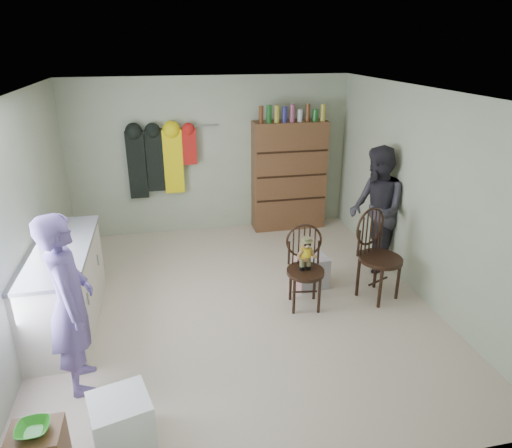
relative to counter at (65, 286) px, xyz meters
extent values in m
plane|color=beige|center=(1.95, 0.00, -0.47)|extent=(5.00, 5.00, 0.00)
plane|color=#AFB799|center=(1.95, 2.50, 0.78)|extent=(4.50, 0.00, 4.50)
plane|color=#AFB799|center=(-0.30, 0.00, 0.78)|extent=(0.00, 5.00, 5.00)
plane|color=#AFB799|center=(4.20, 0.00, 0.78)|extent=(0.00, 5.00, 5.00)
plane|color=white|center=(1.95, 0.00, 2.03)|extent=(5.00, 5.00, 0.00)
cube|color=silver|center=(0.00, 0.00, -0.02)|extent=(0.60, 1.80, 0.90)
cube|color=slate|center=(0.00, 0.00, 0.45)|extent=(0.64, 1.86, 0.04)
cylinder|color=#99999E|center=(0.31, -0.45, 0.07)|extent=(0.02, 0.02, 0.14)
cylinder|color=#99999E|center=(0.31, 0.45, 0.07)|extent=(0.02, 0.02, 0.14)
imported|color=green|center=(0.15, -2.13, 0.06)|extent=(0.23, 0.23, 0.06)
cube|color=white|center=(0.69, -1.85, -0.26)|extent=(0.54, 0.53, 0.42)
cylinder|color=black|center=(2.71, -0.22, -0.01)|extent=(0.50, 0.50, 0.04)
cylinder|color=black|center=(2.54, -0.34, -0.25)|extent=(0.04, 0.04, 0.44)
cylinder|color=black|center=(2.83, -0.39, -0.25)|extent=(0.04, 0.04, 0.44)
cylinder|color=black|center=(2.58, -0.04, -0.25)|extent=(0.04, 0.04, 0.44)
cylinder|color=black|center=(2.87, -0.08, -0.25)|extent=(0.04, 0.04, 0.44)
torus|color=black|center=(2.73, -0.04, 0.31)|extent=(0.43, 0.09, 0.43)
cylinder|color=black|center=(2.55, -0.03, 0.16)|extent=(0.03, 0.03, 0.30)
cylinder|color=black|center=(2.91, -0.08, 0.16)|extent=(0.03, 0.03, 0.30)
cylinder|color=yellow|center=(2.71, -0.20, 0.23)|extent=(0.13, 0.13, 0.12)
cylinder|color=#475128|center=(2.71, -0.20, 0.11)|extent=(0.08, 0.08, 0.19)
sphere|color=#9E7042|center=(2.71, -0.20, 0.35)|extent=(0.11, 0.11, 0.11)
cylinder|color=#475128|center=(2.71, -0.20, 0.40)|extent=(0.10, 0.10, 0.04)
cube|color=black|center=(2.71, -0.25, 0.36)|extent=(0.08, 0.01, 0.02)
cylinder|color=black|center=(3.66, -0.20, 0.06)|extent=(0.67, 0.67, 0.05)
cylinder|color=black|center=(3.58, -0.43, -0.22)|extent=(0.04, 0.04, 0.50)
cylinder|color=black|center=(3.88, -0.29, -0.22)|extent=(0.04, 0.04, 0.50)
cylinder|color=black|center=(3.43, -0.11, -0.22)|extent=(0.04, 0.04, 0.50)
cylinder|color=black|center=(3.74, 0.03, -0.22)|extent=(0.04, 0.04, 0.50)
torus|color=black|center=(3.58, -0.02, 0.42)|extent=(0.46, 0.23, 0.49)
cylinder|color=black|center=(3.40, -0.11, 0.25)|extent=(0.03, 0.03, 0.34)
cylinder|color=black|center=(3.76, 0.05, 0.25)|extent=(0.03, 0.03, 0.34)
cube|color=#E57572|center=(2.94, 0.23, -0.26)|extent=(0.42, 0.34, 0.41)
imported|color=#6A569E|center=(0.27, -1.06, 0.38)|extent=(0.50, 0.68, 1.70)
imported|color=#2D2B33|center=(3.95, 0.59, 0.39)|extent=(0.75, 0.91, 1.72)
cube|color=brown|center=(3.20, 2.30, 0.43)|extent=(1.20, 0.38, 1.80)
cube|color=black|center=(3.20, 2.11, 0.08)|extent=(1.16, 0.02, 0.03)
cube|color=black|center=(3.20, 2.11, 0.48)|extent=(1.16, 0.02, 0.03)
cube|color=black|center=(3.20, 2.11, 0.88)|extent=(1.16, 0.02, 0.03)
cylinder|color=#592D14|center=(2.70, 2.20, 1.46)|extent=(0.07, 0.07, 0.26)
cylinder|color=#19591E|center=(2.82, 2.20, 1.46)|extent=(0.08, 0.08, 0.27)
cylinder|color=#A59933|center=(2.95, 2.20, 1.46)|extent=(0.09, 0.09, 0.26)
cylinder|color=navy|center=(3.07, 2.20, 1.45)|extent=(0.08, 0.08, 0.24)
cylinder|color=#8C3F59|center=(3.20, 2.20, 1.46)|extent=(0.08, 0.08, 0.27)
cylinder|color=#B2B2B7|center=(3.32, 2.20, 1.43)|extent=(0.08, 0.08, 0.20)
cylinder|color=#592D14|center=(3.45, 2.20, 1.47)|extent=(0.07, 0.07, 0.28)
cylinder|color=#19591E|center=(3.57, 2.20, 1.42)|extent=(0.09, 0.09, 0.19)
cylinder|color=#A59933|center=(3.70, 2.20, 1.46)|extent=(0.09, 0.09, 0.26)
cylinder|color=#99999E|center=(1.55, 2.44, 1.28)|extent=(1.00, 0.02, 0.02)
cube|color=black|center=(0.77, 2.38, 0.72)|extent=(0.28, 0.10, 1.05)
cube|color=black|center=(1.05, 2.38, 0.77)|extent=(0.26, 0.10, 0.95)
cube|color=yellow|center=(1.33, 2.38, 0.75)|extent=(0.30, 0.10, 1.00)
cube|color=red|center=(1.59, 2.38, 0.97)|extent=(0.22, 0.10, 0.55)
camera|label=1|loc=(1.16, -4.75, 2.52)|focal=32.00mm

